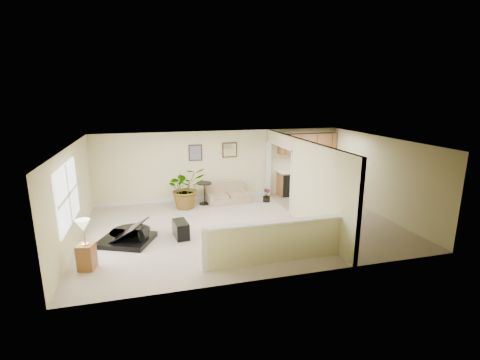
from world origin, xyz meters
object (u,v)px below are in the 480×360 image
object	(u,v)px
accent_table	(204,190)
piano_bench	(181,229)
lamp_stand	(86,249)
small_plant	(267,196)
piano	(124,223)
loveseat	(227,193)
palm_plant	(186,188)

from	to	relation	value
accent_table	piano_bench	bearing A→B (deg)	-111.64
piano_bench	lamp_stand	bearing A→B (deg)	-150.18
small_plant	piano	bearing A→B (deg)	-154.13
small_plant	piano_bench	bearing A→B (deg)	-143.47
loveseat	lamp_stand	distance (m)	5.75
loveseat	piano	bearing A→B (deg)	-145.39
piano_bench	loveseat	xyz separation A→B (m)	(1.92, 2.79, 0.09)
accent_table	lamp_stand	world-z (taller)	lamp_stand
piano_bench	lamp_stand	distance (m)	2.52
lamp_stand	palm_plant	bearing A→B (deg)	55.30
palm_plant	lamp_stand	world-z (taller)	palm_plant
piano_bench	accent_table	world-z (taller)	accent_table
small_plant	lamp_stand	xyz separation A→B (m)	(-5.46, -3.68, 0.28)
piano	accent_table	size ratio (longest dim) A/B	2.34
accent_table	lamp_stand	xyz separation A→B (m)	(-3.26, -3.98, -0.01)
loveseat	accent_table	world-z (taller)	loveseat
loveseat	small_plant	size ratio (longest dim) A/B	3.09
piano	accent_table	distance (m)	3.63
piano	piano_bench	distance (m)	1.48
piano	accent_table	bearing A→B (deg)	69.46
piano_bench	accent_table	xyz separation A→B (m)	(1.09, 2.74, 0.27)
piano	piano_bench	world-z (taller)	piano
lamp_stand	accent_table	bearing A→B (deg)	50.70
piano	palm_plant	bearing A→B (deg)	75.43
accent_table	small_plant	world-z (taller)	accent_table
palm_plant	accent_table	bearing A→B (deg)	18.59
piano_bench	lamp_stand	world-z (taller)	lamp_stand
piano	piano_bench	size ratio (longest dim) A/B	2.70
piano_bench	small_plant	bearing A→B (deg)	36.53
piano	small_plant	bearing A→B (deg)	49.59
small_plant	lamp_stand	bearing A→B (deg)	-146.02
small_plant	accent_table	bearing A→B (deg)	172.21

